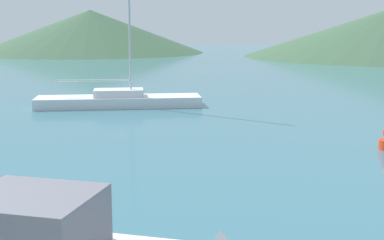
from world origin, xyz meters
TOP-DOWN VIEW (x-y plane):
  - sailboat_inner at (-5.41, 24.69)m, footprint 9.22×3.76m
  - hill_west at (-22.00, 82.46)m, footprint 36.79×36.79m

SIDE VIEW (x-z plane):
  - sailboat_inner at x=-5.41m, z-range -5.13..5.95m
  - hill_west at x=-22.00m, z-range 0.00..6.88m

